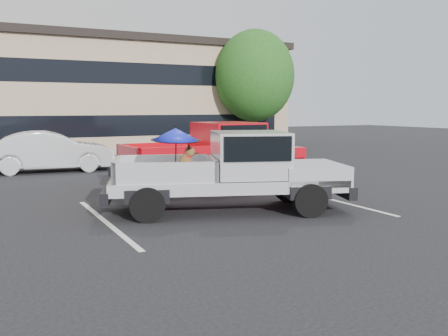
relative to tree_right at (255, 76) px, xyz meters
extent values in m
plane|color=black|center=(-9.00, -16.00, -4.21)|extent=(90.00, 90.00, 0.00)
cube|color=silver|center=(-12.00, -14.00, -4.21)|extent=(0.12, 5.00, 0.01)
cube|color=silver|center=(-6.00, -14.00, -4.21)|extent=(0.12, 5.00, 0.01)
cube|color=tan|center=(-7.00, 5.00, -1.21)|extent=(20.00, 8.00, 6.00)
cube|color=black|center=(-7.00, 5.00, 1.89)|extent=(20.40, 8.40, 0.40)
cube|color=black|center=(-7.00, 1.02, -2.71)|extent=(18.00, 0.08, 1.10)
cube|color=black|center=(-7.00, 1.02, -0.01)|extent=(18.00, 0.08, 1.10)
cylinder|color=#332114|center=(0.00, 0.00, -2.84)|extent=(0.32, 0.32, 2.73)
ellipsoid|color=#234D16|center=(0.00, 0.00, 0.01)|extent=(4.46, 4.46, 5.13)
cylinder|color=#332114|center=(-3.00, 8.00, -2.78)|extent=(0.32, 0.32, 2.86)
ellipsoid|color=#234D16|center=(-3.00, 8.00, 0.21)|extent=(4.68, 4.68, 5.38)
cylinder|color=black|center=(-11.20, -14.41, -3.83)|extent=(0.81, 0.51, 0.76)
cylinder|color=black|center=(-10.60, -12.67, -3.83)|extent=(0.81, 0.51, 0.76)
cylinder|color=black|center=(-7.80, -15.59, -3.83)|extent=(0.81, 0.51, 0.76)
cylinder|color=black|center=(-7.19, -13.85, -3.83)|extent=(0.81, 0.51, 0.76)
cube|color=silver|center=(-9.15, -14.15, -3.54)|extent=(5.72, 3.58, 0.28)
cube|color=silver|center=(-7.26, -14.80, -3.33)|extent=(2.05, 2.30, 0.46)
cube|color=black|center=(-6.55, -15.04, -3.71)|extent=(0.83, 1.92, 0.30)
cube|color=black|center=(-11.75, -13.25, -3.71)|extent=(0.81, 1.91, 0.28)
cube|color=silver|center=(-8.63, -14.33, -2.86)|extent=(2.16, 2.28, 1.05)
cube|color=black|center=(-8.63, -14.33, -2.66)|extent=(2.05, 2.32, 0.55)
cube|color=black|center=(-10.52, -13.67, -3.48)|extent=(2.78, 2.49, 0.10)
cube|color=silver|center=(-10.23, -12.85, -3.18)|extent=(2.21, 0.85, 0.50)
cube|color=silver|center=(-10.80, -14.49, -3.18)|extent=(2.21, 0.85, 0.50)
cube|color=silver|center=(-11.56, -13.31, -3.18)|extent=(0.70, 1.77, 0.50)
cube|color=silver|center=(-9.48, -14.03, -3.18)|extent=(0.70, 1.77, 0.50)
ellipsoid|color=brown|center=(-10.26, -13.83, -3.26)|extent=(0.62, 0.57, 0.34)
cylinder|color=brown|center=(-10.02, -14.00, -3.30)|extent=(0.07, 0.07, 0.26)
cylinder|color=brown|center=(-9.96, -13.84, -3.30)|extent=(0.07, 0.07, 0.26)
ellipsoid|color=brown|center=(-10.08, -13.89, -3.04)|extent=(0.40, 0.38, 0.46)
cylinder|color=red|center=(-10.06, -13.90, -2.89)|extent=(0.22, 0.22, 0.04)
sphere|color=brown|center=(-9.99, -13.92, -2.79)|extent=(0.25, 0.25, 0.25)
cone|color=black|center=(-9.86, -13.97, -2.81)|extent=(0.20, 0.17, 0.12)
cone|color=black|center=(-10.03, -13.97, -2.66)|extent=(0.09, 0.09, 0.13)
cone|color=black|center=(-9.99, -13.85, -2.66)|extent=(0.09, 0.09, 0.13)
cylinder|color=brown|center=(-10.44, -13.77, -3.36)|extent=(0.30, 0.05, 0.10)
cylinder|color=black|center=(-10.41, -14.09, -2.90)|extent=(0.02, 0.10, 1.05)
cone|color=#1621C7|center=(-10.41, -14.09, -2.36)|extent=(1.10, 1.12, 0.36)
cylinder|color=black|center=(-10.41, -14.09, -2.20)|extent=(0.02, 0.02, 0.10)
cylinder|color=black|center=(-10.41, -14.09, -2.49)|extent=(1.10, 1.10, 0.09)
cylinder|color=black|center=(-9.71, -11.57, -3.81)|extent=(0.81, 0.32, 0.80)
cylinder|color=black|center=(-9.77, -9.63, -3.81)|extent=(0.81, 0.32, 0.80)
cylinder|color=black|center=(-5.92, -11.46, -3.81)|extent=(0.81, 0.32, 0.80)
cylinder|color=black|center=(-5.98, -9.52, -3.81)|extent=(0.81, 0.32, 0.80)
cube|color=#BB0A15|center=(-7.79, -10.54, -3.50)|extent=(5.75, 2.20, 0.30)
cube|color=#BB0A15|center=(-5.68, -10.48, -3.28)|extent=(1.64, 2.07, 0.49)
cube|color=black|center=(-4.89, -10.45, -3.68)|extent=(0.27, 2.07, 0.32)
cube|color=black|center=(-10.69, -10.63, -3.68)|extent=(0.25, 2.07, 0.30)
cube|color=#BB0A15|center=(-7.21, -10.53, -2.78)|extent=(1.80, 1.99, 1.11)
cube|color=black|center=(-7.21, -10.53, -2.57)|extent=(1.65, 2.09, 0.58)
cube|color=black|center=(-9.32, -10.59, -3.44)|extent=(2.49, 2.02, 0.11)
cube|color=#BB0A15|center=(-9.35, -9.67, -3.12)|extent=(2.43, 0.18, 0.53)
cube|color=#BB0A15|center=(-9.29, -11.51, -3.12)|extent=(2.43, 0.18, 0.53)
cube|color=#BB0A15|center=(-10.48, -10.63, -3.12)|extent=(0.17, 1.94, 0.53)
cube|color=#BB0A15|center=(-8.16, -10.56, -3.12)|extent=(0.17, 1.94, 0.53)
imported|color=#B9BDC1|center=(-11.78, -4.61, -3.43)|extent=(4.84, 2.09, 1.55)
camera|label=1|loc=(-14.54, -24.48, -1.76)|focal=40.00mm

